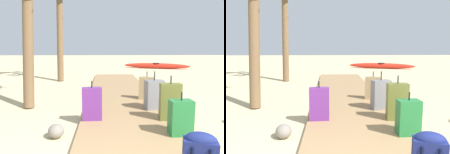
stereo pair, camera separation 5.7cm
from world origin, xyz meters
TOP-DOWN VIEW (x-y plane):
  - ground_plane at (0.00, 3.70)m, footprint 60.00×60.00m
  - boardwalk at (0.00, 4.62)m, footprint 1.86×9.24m
  - suitcase_olive at (0.79, 2.56)m, footprint 0.40×0.22m
  - suitcase_grey at (0.64, 3.28)m, footprint 0.45×0.31m
  - suitcase_tan at (0.65, 4.17)m, footprint 0.44×0.29m
  - suitcase_green at (0.74, 1.87)m, footprint 0.37×0.24m
  - suitcase_purple at (-0.71, 2.60)m, footprint 0.38×0.19m
  - kayak at (2.98, 12.70)m, footprint 4.31×1.85m
  - rock_left_far at (-1.26, 1.99)m, footprint 0.32×0.35m

SIDE VIEW (x-z plane):
  - ground_plane at x=0.00m, z-range 0.00..0.00m
  - boardwalk at x=0.00m, z-range 0.00..0.08m
  - rock_left_far at x=-1.26m, z-range 0.00..0.23m
  - kayak at x=2.98m, z-range 0.00..0.37m
  - suitcase_green at x=0.74m, z-range 0.02..0.71m
  - suitcase_tan at x=0.65m, z-range 0.01..0.76m
  - suitcase_purple at x=-0.71m, z-range 0.02..0.78m
  - suitcase_grey at x=0.64m, z-range -0.02..0.84m
  - suitcase_olive at x=0.79m, z-range 0.01..0.87m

